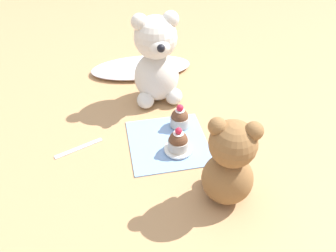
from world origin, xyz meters
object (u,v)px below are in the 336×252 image
object	(u,v)px
teddy_bear_tan	(229,164)
teddy_bear_cream	(156,61)
teaspoon	(79,148)
saucer_plate	(178,149)
cupcake_near_cream_bear	(180,118)
cupcake_near_tan_bear	(178,141)

from	to	relation	value
teddy_bear_tan	teddy_bear_cream	bearing A→B (deg)	-56.76
teddy_bear_cream	teaspoon	bearing A→B (deg)	-143.94
saucer_plate	teaspoon	size ratio (longest dim) A/B	0.56
teddy_bear_cream	cupcake_near_cream_bear	xyz separation A→B (m)	(0.04, -0.15, -0.10)
teddy_bear_cream	saucer_plate	xyz separation A→B (m)	(0.01, -0.25, -0.12)
teddy_bear_cream	teddy_bear_tan	distance (m)	0.41
saucer_plate	cupcake_near_tan_bear	world-z (taller)	cupcake_near_tan_bear
cupcake_near_tan_bear	teddy_bear_cream	bearing A→B (deg)	92.23
saucer_plate	teaspoon	bearing A→B (deg)	166.05
teddy_bear_cream	teaspoon	size ratio (longest dim) A/B	2.12
teaspoon	cupcake_near_tan_bear	bearing A→B (deg)	143.76
teddy_bear_cream	saucer_plate	world-z (taller)	teddy_bear_cream
cupcake_near_cream_bear	saucer_plate	size ratio (longest dim) A/B	0.97
teddy_bear_tan	teaspoon	size ratio (longest dim) A/B	1.68
cupcake_near_tan_bear	saucer_plate	bearing A→B (deg)	0.00
saucer_plate	cupcake_near_tan_bear	xyz separation A→B (m)	(0.00, 0.00, 0.03)
cupcake_near_cream_bear	cupcake_near_tan_bear	size ratio (longest dim) A/B	1.04
teddy_bear_cream	saucer_plate	size ratio (longest dim) A/B	3.80
teaspoon	saucer_plate	bearing A→B (deg)	143.76
teddy_bear_cream	teaspoon	world-z (taller)	teddy_bear_cream
cupcake_near_cream_bear	teaspoon	size ratio (longest dim) A/B	0.54
teddy_bear_tan	saucer_plate	xyz separation A→B (m)	(-0.07, 0.16, -0.09)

